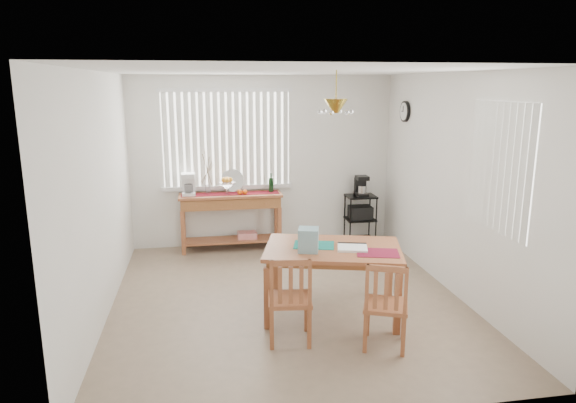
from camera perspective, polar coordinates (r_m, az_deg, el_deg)
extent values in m
cube|color=gray|center=(6.12, -0.06, -10.86)|extent=(4.00, 4.50, 0.01)
cube|color=white|center=(7.97, -2.82, 4.50)|extent=(4.00, 0.10, 2.60)
cube|color=white|center=(3.55, 6.14, -6.26)|extent=(4.00, 0.10, 2.60)
cube|color=white|center=(5.76, -20.63, 0.42)|extent=(0.10, 4.50, 2.60)
cube|color=white|center=(6.38, 18.40, 1.75)|extent=(0.10, 4.50, 2.60)
cube|color=white|center=(5.61, -0.07, 14.83)|extent=(4.00, 4.50, 0.10)
cube|color=white|center=(7.82, -6.83, 6.85)|extent=(1.90, 0.01, 1.40)
cube|color=white|center=(7.82, -13.45, 6.59)|extent=(0.07, 0.03, 1.40)
cube|color=white|center=(7.81, -12.67, 6.63)|extent=(0.07, 0.03, 1.40)
cube|color=white|center=(7.81, -11.90, 6.66)|extent=(0.07, 0.03, 1.40)
cube|color=white|center=(7.81, -11.12, 6.69)|extent=(0.07, 0.03, 1.40)
cube|color=white|center=(7.80, -10.34, 6.72)|extent=(0.07, 0.03, 1.40)
cube|color=white|center=(7.80, -9.56, 6.75)|extent=(0.07, 0.03, 1.40)
cube|color=white|center=(7.80, -8.78, 6.78)|extent=(0.07, 0.03, 1.40)
cube|color=white|center=(7.81, -8.00, 6.81)|extent=(0.07, 0.03, 1.40)
cube|color=white|center=(7.81, -7.22, 6.83)|extent=(0.07, 0.03, 1.40)
cube|color=white|center=(7.81, -6.44, 6.86)|extent=(0.07, 0.03, 1.40)
cube|color=white|center=(7.82, -5.66, 6.88)|extent=(0.07, 0.03, 1.40)
cube|color=white|center=(7.83, -4.89, 6.90)|extent=(0.07, 0.03, 1.40)
cube|color=white|center=(7.84, -4.11, 6.93)|extent=(0.07, 0.03, 1.40)
cube|color=white|center=(7.85, -3.34, 6.94)|extent=(0.07, 0.03, 1.40)
cube|color=white|center=(7.86, -2.57, 6.96)|extent=(0.07, 0.03, 1.40)
cube|color=white|center=(7.88, -1.80, 6.98)|extent=(0.07, 0.03, 1.40)
cube|color=white|center=(7.89, -1.04, 6.99)|extent=(0.07, 0.03, 1.40)
cube|color=white|center=(7.91, -0.27, 7.01)|extent=(0.07, 0.03, 1.40)
cube|color=white|center=(7.91, -6.68, 1.57)|extent=(1.98, 0.06, 0.06)
cube|color=white|center=(7.76, -6.97, 12.21)|extent=(1.98, 0.06, 0.06)
cube|color=white|center=(5.53, 22.47, 3.49)|extent=(0.01, 1.10, 1.30)
cube|color=white|center=(5.12, 25.27, 2.54)|extent=(0.03, 0.07, 1.30)
cube|color=white|center=(5.21, 24.59, 2.77)|extent=(0.03, 0.07, 1.30)
cube|color=white|center=(5.30, 23.93, 2.98)|extent=(0.03, 0.07, 1.30)
cube|color=white|center=(5.39, 23.30, 3.19)|extent=(0.03, 0.07, 1.30)
cube|color=white|center=(5.48, 22.68, 3.39)|extent=(0.03, 0.07, 1.30)
cube|color=white|center=(5.57, 22.09, 3.58)|extent=(0.03, 0.07, 1.30)
cube|color=white|center=(5.67, 21.51, 3.77)|extent=(0.03, 0.07, 1.30)
cube|color=white|center=(5.76, 20.95, 3.95)|extent=(0.03, 0.07, 1.30)
cube|color=white|center=(5.85, 20.42, 4.12)|extent=(0.03, 0.07, 1.30)
cube|color=white|center=(5.95, 19.89, 4.29)|extent=(0.03, 0.07, 1.30)
cylinder|color=black|center=(7.66, 12.87, 9.73)|extent=(0.04, 0.30, 0.30)
cylinder|color=white|center=(7.65, 12.71, 9.73)|extent=(0.01, 0.25, 0.25)
cylinder|color=olive|center=(5.24, 5.38, 12.50)|extent=(0.01, 0.01, 0.34)
cone|color=olive|center=(5.24, 5.34, 10.54)|extent=(0.24, 0.24, 0.14)
sphere|color=white|center=(5.29, 7.02, 9.86)|extent=(0.05, 0.05, 0.05)
sphere|color=white|center=(5.40, 5.77, 9.96)|extent=(0.05, 0.05, 0.05)
sphere|color=white|center=(5.36, 4.10, 9.97)|extent=(0.05, 0.05, 0.05)
sphere|color=white|center=(5.21, 3.59, 9.89)|extent=(0.05, 0.05, 0.05)
sphere|color=white|center=(5.09, 4.84, 9.80)|extent=(0.05, 0.05, 0.05)
sphere|color=white|center=(5.13, 6.60, 9.79)|extent=(0.05, 0.05, 0.05)
cube|color=#A75E38|center=(7.72, -6.41, 0.70)|extent=(1.53, 0.43, 0.04)
cube|color=#9E6033|center=(7.75, -6.39, -0.06)|extent=(1.47, 0.39, 0.15)
cube|color=#A75E38|center=(7.68, -11.59, -3.48)|extent=(0.06, 0.06, 0.66)
cube|color=#A75E38|center=(7.76, -0.94, -3.05)|extent=(0.06, 0.06, 0.66)
cube|color=#A75E38|center=(8.00, -11.52, -2.82)|extent=(0.06, 0.06, 0.66)
cube|color=#A75E38|center=(8.08, -1.30, -2.41)|extent=(0.06, 0.06, 0.66)
cube|color=#A75E38|center=(7.90, -6.28, -4.25)|extent=(1.41, 0.37, 0.03)
cube|color=red|center=(7.90, -4.56, -3.74)|extent=(0.29, 0.21, 0.10)
cube|color=maroon|center=(7.72, -6.41, 0.86)|extent=(1.45, 0.24, 0.01)
cube|color=white|center=(7.71, -10.95, 0.85)|extent=(0.19, 0.23, 0.05)
cube|color=white|center=(7.76, -10.98, 1.83)|extent=(0.19, 0.08, 0.29)
cube|color=white|center=(7.64, -11.04, 2.85)|extent=(0.19, 0.21, 0.07)
cylinder|color=white|center=(7.66, -10.99, 1.43)|extent=(0.12, 0.12, 0.12)
cylinder|color=white|center=(7.69, -6.76, 1.15)|extent=(0.05, 0.05, 0.10)
cone|color=white|center=(7.67, -6.78, 1.81)|extent=(0.25, 0.25, 0.09)
sphere|color=#CE531B|center=(7.66, -6.44, 2.42)|extent=(0.08, 0.08, 0.08)
sphere|color=#CE531B|center=(7.70, -6.82, 2.47)|extent=(0.08, 0.08, 0.08)
sphere|color=#CE531B|center=(7.65, -7.16, 2.39)|extent=(0.08, 0.08, 0.08)
sphere|color=#CE531B|center=(7.61, -6.78, 2.34)|extent=(0.08, 0.08, 0.08)
sphere|color=#DF4F0B|center=(7.65, -5.38, 1.04)|extent=(0.08, 0.08, 0.08)
sphere|color=#DF4F0B|center=(7.65, -4.81, 1.06)|extent=(0.08, 0.08, 0.08)
cylinder|color=silver|center=(7.86, -6.17, 2.34)|extent=(0.34, 0.09, 0.34)
cylinder|color=white|center=(7.74, -8.91, 1.31)|extent=(0.08, 0.08, 0.13)
cylinder|color=#4C3823|center=(7.69, -8.99, 3.36)|extent=(0.08, 0.04, 0.42)
cylinder|color=#4C3823|center=(7.69, -8.99, 3.54)|extent=(0.13, 0.06, 0.46)
cylinder|color=#4C3823|center=(7.70, -8.98, 3.19)|extent=(0.17, 0.07, 0.35)
cylinder|color=#4C3823|center=(7.68, -9.00, 3.71)|extent=(0.05, 0.03, 0.52)
cylinder|color=#4C3823|center=(7.70, -8.98, 3.12)|extent=(0.21, 0.10, 0.29)
cylinder|color=black|center=(7.80, -1.89, 1.87)|extent=(0.07, 0.07, 0.22)
cylinder|color=black|center=(7.77, -1.90, 2.94)|extent=(0.03, 0.03, 0.08)
cylinder|color=black|center=(7.97, 6.94, -2.32)|extent=(0.02, 0.02, 0.77)
cylinder|color=black|center=(8.09, 9.76, -2.17)|extent=(0.02, 0.02, 0.77)
cylinder|color=black|center=(8.27, 6.31, -1.74)|extent=(0.02, 0.02, 0.77)
cylinder|color=black|center=(8.39, 9.04, -1.60)|extent=(0.02, 0.02, 0.77)
cube|color=black|center=(8.09, 8.10, 0.58)|extent=(0.45, 0.36, 0.03)
cube|color=black|center=(8.18, 8.02, -1.95)|extent=(0.45, 0.36, 0.02)
cube|color=black|center=(8.27, 7.94, -4.16)|extent=(0.45, 0.36, 0.02)
cube|color=black|center=(8.15, 8.04, -1.20)|extent=(0.34, 0.27, 0.20)
cube|color=black|center=(8.07, 8.14, 0.81)|extent=(0.18, 0.22, 0.05)
cube|color=black|center=(8.11, 8.02, 1.69)|extent=(0.18, 0.07, 0.27)
cube|color=black|center=(8.02, 8.20, 2.63)|extent=(0.18, 0.20, 0.06)
cylinder|color=silver|center=(8.04, 8.18, 1.36)|extent=(0.12, 0.12, 0.12)
cube|color=#A75E38|center=(5.51, 5.01, -5.29)|extent=(1.62, 1.25, 0.04)
cube|color=#9E6033|center=(5.53, 5.00, -5.79)|extent=(1.49, 1.13, 0.06)
cube|color=#A75E38|center=(5.33, -2.28, -10.67)|extent=(0.09, 0.09, 0.66)
cube|color=#A75E38|center=(5.33, 12.08, -10.96)|extent=(0.09, 0.09, 0.66)
cube|color=#A75E38|center=(6.06, -1.30, -7.68)|extent=(0.09, 0.09, 0.66)
cube|color=#A75E38|center=(6.06, 11.21, -7.93)|extent=(0.09, 0.09, 0.66)
cube|color=#15776B|center=(5.56, 2.90, -4.85)|extent=(0.49, 0.41, 0.01)
cube|color=maroon|center=(5.38, 9.93, -5.64)|extent=(0.49, 0.41, 0.01)
cube|color=white|center=(5.46, 7.17, -5.16)|extent=(0.36, 0.32, 0.03)
cube|color=black|center=(5.58, 7.13, -4.72)|extent=(0.30, 0.11, 0.03)
cube|color=#7FADB9|center=(5.33, 2.28, -4.28)|extent=(0.25, 0.25, 0.25)
cube|color=#A75E38|center=(5.06, 0.18, -10.84)|extent=(0.46, 0.46, 0.04)
cube|color=#A75E38|center=(5.32, 2.03, -12.22)|extent=(0.04, 0.04, 0.40)
cube|color=#A75E38|center=(5.31, -1.88, -12.30)|extent=(0.04, 0.04, 0.40)
cube|color=#A75E38|center=(5.01, 2.38, -13.94)|extent=(0.04, 0.04, 0.40)
cube|color=#A75E38|center=(4.99, -1.81, -14.04)|extent=(0.04, 0.04, 0.40)
cube|color=#A75E38|center=(4.80, 2.45, -8.99)|extent=(0.04, 0.04, 0.45)
cube|color=#A75E38|center=(4.78, -1.85, -9.08)|extent=(0.04, 0.04, 0.45)
cube|color=#A75E38|center=(4.72, 0.31, -6.82)|extent=(0.38, 0.07, 0.06)
cube|color=#A75E38|center=(4.80, 1.49, -9.27)|extent=(0.04, 0.02, 0.36)
cube|color=#A75E38|center=(4.80, 0.30, -9.29)|extent=(0.04, 0.02, 0.36)
cube|color=#A75E38|center=(4.79, -0.89, -9.31)|extent=(0.04, 0.02, 0.36)
cube|color=#A75E38|center=(5.05, 10.82, -11.28)|extent=(0.53, 0.53, 0.04)
cube|color=#A75E38|center=(5.29, 12.70, -12.75)|extent=(0.05, 0.05, 0.39)
cube|color=#A75E38|center=(5.30, 8.86, -12.55)|extent=(0.05, 0.05, 0.39)
cube|color=#A75E38|center=(4.98, 12.70, -14.46)|extent=(0.05, 0.05, 0.39)
cube|color=#A75E38|center=(4.99, 8.59, -14.24)|extent=(0.05, 0.05, 0.39)
cube|color=#A75E38|center=(4.78, 12.97, -9.63)|extent=(0.04, 0.04, 0.44)
cube|color=#A75E38|center=(4.79, 8.76, -9.42)|extent=(0.04, 0.04, 0.44)
cube|color=#A75E38|center=(4.71, 10.96, -7.36)|extent=(0.35, 0.16, 0.06)
cube|color=#A75E38|center=(4.79, 12.02, -9.83)|extent=(0.04, 0.03, 0.35)
cube|color=#A75E38|center=(4.79, 10.85, -9.77)|extent=(0.04, 0.03, 0.35)
cube|color=#A75E38|center=(4.79, 9.69, -9.71)|extent=(0.04, 0.03, 0.35)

